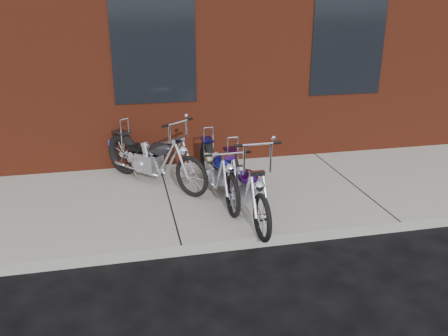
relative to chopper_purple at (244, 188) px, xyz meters
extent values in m
plane|color=black|center=(-0.98, -0.74, -0.54)|extent=(120.00, 120.00, 0.00)
cube|color=#979797|center=(-0.98, 0.76, -0.46)|extent=(22.00, 3.00, 0.15)
torus|color=black|center=(-0.02, 0.55, -0.05)|extent=(0.15, 0.69, 0.69)
torus|color=black|center=(0.03, -0.95, -0.08)|extent=(0.08, 0.62, 0.62)
cube|color=#A4A4A4|center=(0.00, -0.06, -0.05)|extent=(0.28, 0.39, 0.29)
ellipsoid|color=#350964|center=(0.01, -0.33, 0.22)|extent=(0.26, 0.53, 0.29)
cube|color=black|center=(-0.01, 0.19, 0.14)|extent=(0.24, 0.27, 0.06)
cylinder|color=silver|center=(0.02, -0.83, 0.17)|extent=(0.05, 0.28, 0.52)
cylinder|color=silver|center=(0.02, -0.71, 0.81)|extent=(0.53, 0.04, 0.03)
cylinder|color=silver|center=(-0.02, 0.47, 0.32)|extent=(0.02, 0.02, 0.46)
cylinder|color=silver|center=(0.11, 0.15, -0.18)|extent=(0.07, 0.86, 0.05)
torus|color=black|center=(-0.25, 1.25, -0.05)|extent=(0.17, 0.68, 0.67)
torus|color=black|center=(-0.17, -0.21, -0.09)|extent=(0.10, 0.61, 0.61)
cube|color=#A4A4A4|center=(-0.22, 0.66, -0.06)|extent=(0.28, 0.39, 0.28)
ellipsoid|color=#151DAA|center=(-0.20, 0.40, 0.21)|extent=(0.27, 0.52, 0.29)
cube|color=beige|center=(-0.23, 0.90, 0.12)|extent=(0.24, 0.27, 0.06)
cylinder|color=silver|center=(-0.18, -0.09, 0.16)|extent=(0.05, 0.27, 0.50)
cylinder|color=silver|center=(-0.18, 0.03, 0.46)|extent=(0.51, 0.06, 0.03)
cylinder|color=silver|center=(-0.24, 1.18, 0.30)|extent=(0.02, 0.02, 0.45)
cylinder|color=silver|center=(-0.12, 0.87, -0.18)|extent=(0.09, 0.84, 0.04)
torus|color=black|center=(-1.51, 1.85, -0.03)|extent=(0.56, 0.65, 0.72)
torus|color=black|center=(-0.53, 0.62, -0.06)|extent=(0.46, 0.55, 0.65)
cube|color=#A4A4A4|center=(-1.11, 1.35, -0.04)|extent=(0.47, 0.49, 0.30)
ellipsoid|color=#242429|center=(-0.94, 1.13, 0.25)|extent=(0.55, 0.59, 0.31)
cube|color=black|center=(-1.28, 1.55, 0.16)|extent=(0.36, 0.37, 0.06)
cylinder|color=silver|center=(-0.61, 0.72, 0.20)|extent=(0.21, 0.25, 0.54)
cylinder|color=silver|center=(-0.69, 0.82, 0.74)|extent=(0.45, 0.37, 0.03)
cylinder|color=silver|center=(-1.46, 1.78, 0.35)|extent=(0.03, 0.03, 0.48)
cylinder|color=silver|center=(-1.16, 1.59, -0.17)|extent=(0.60, 0.73, 0.05)
camera|label=1|loc=(-1.57, -5.88, 2.53)|focal=38.00mm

